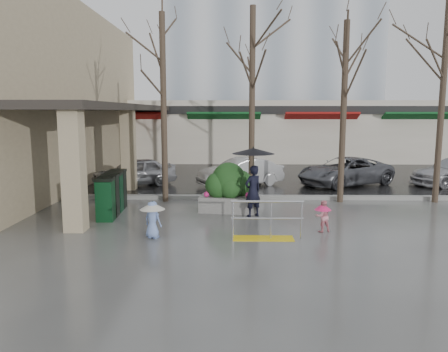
{
  "coord_description": "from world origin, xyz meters",
  "views": [
    {
      "loc": [
        0.45,
        -12.36,
        3.33
      ],
      "look_at": [
        0.23,
        1.29,
        1.3
      ],
      "focal_mm": 35.0,
      "sensor_mm": 36.0,
      "label": 1
    }
  ],
  "objects_px": {
    "handrail": "(266,225)",
    "child_pink": "(323,214)",
    "tree_midwest": "(252,57)",
    "tree_west": "(163,62)",
    "tree_east": "(446,52)",
    "child_blue": "(153,215)",
    "woman": "(253,173)",
    "news_boxes": "(112,194)",
    "car_c": "(345,171)",
    "planter": "(229,188)",
    "car_a": "(134,172)",
    "car_b": "(241,172)",
    "tree_mideast": "(345,68)"
  },
  "relations": [
    {
      "from": "handrail",
      "to": "child_pink",
      "type": "xyz_separation_m",
      "value": [
        1.64,
        0.71,
        0.13
      ]
    },
    {
      "from": "handrail",
      "to": "tree_mideast",
      "type": "distance_m",
      "value": 7.28
    },
    {
      "from": "tree_east",
      "to": "car_c",
      "type": "xyz_separation_m",
      "value": [
        -2.38,
        3.71,
        -4.75
      ]
    },
    {
      "from": "tree_midwest",
      "to": "news_boxes",
      "type": "relative_size",
      "value": 2.91
    },
    {
      "from": "child_blue",
      "to": "car_b",
      "type": "xyz_separation_m",
      "value": [
        2.49,
        8.16,
        0.01
      ]
    },
    {
      "from": "tree_east",
      "to": "car_b",
      "type": "height_order",
      "value": "tree_east"
    },
    {
      "from": "child_pink",
      "to": "news_boxes",
      "type": "relative_size",
      "value": 0.37
    },
    {
      "from": "woman",
      "to": "child_pink",
      "type": "bearing_deg",
      "value": 101.54
    },
    {
      "from": "handrail",
      "to": "news_boxes",
      "type": "distance_m",
      "value": 5.54
    },
    {
      "from": "tree_midwest",
      "to": "car_b",
      "type": "height_order",
      "value": "tree_midwest"
    },
    {
      "from": "car_a",
      "to": "car_c",
      "type": "relative_size",
      "value": 0.82
    },
    {
      "from": "car_a",
      "to": "car_c",
      "type": "distance_m",
      "value": 9.53
    },
    {
      "from": "tree_east",
      "to": "car_b",
      "type": "relative_size",
      "value": 1.88
    },
    {
      "from": "woman",
      "to": "news_boxes",
      "type": "relative_size",
      "value": 0.93
    },
    {
      "from": "handrail",
      "to": "news_boxes",
      "type": "relative_size",
      "value": 0.79
    },
    {
      "from": "tree_midwest",
      "to": "child_pink",
      "type": "bearing_deg",
      "value": -66.26
    },
    {
      "from": "car_c",
      "to": "child_pink",
      "type": "bearing_deg",
      "value": -47.71
    },
    {
      "from": "woman",
      "to": "planter",
      "type": "xyz_separation_m",
      "value": [
        -0.76,
        0.73,
        -0.62
      ]
    },
    {
      "from": "car_a",
      "to": "car_b",
      "type": "distance_m",
      "value": 4.78
    },
    {
      "from": "woman",
      "to": "child_blue",
      "type": "bearing_deg",
      "value": 6.31
    },
    {
      "from": "tree_midwest",
      "to": "tree_west",
      "type": "bearing_deg",
      "value": -180.0
    },
    {
      "from": "tree_midwest",
      "to": "woman",
      "type": "xyz_separation_m",
      "value": [
        -0.06,
        -2.34,
        -3.82
      ]
    },
    {
      "from": "planter",
      "to": "news_boxes",
      "type": "relative_size",
      "value": 0.83
    },
    {
      "from": "tree_west",
      "to": "child_blue",
      "type": "bearing_deg",
      "value": -85.45
    },
    {
      "from": "handrail",
      "to": "tree_midwest",
      "type": "distance_m",
      "value": 6.83
    },
    {
      "from": "news_boxes",
      "to": "car_c",
      "type": "bearing_deg",
      "value": 29.93
    },
    {
      "from": "tree_east",
      "to": "child_blue",
      "type": "relative_size",
      "value": 7.2
    },
    {
      "from": "car_b",
      "to": "planter",
      "type": "bearing_deg",
      "value": -32.21
    },
    {
      "from": "tree_midwest",
      "to": "tree_east",
      "type": "bearing_deg",
      "value": -0.0
    },
    {
      "from": "planter",
      "to": "woman",
      "type": "bearing_deg",
      "value": -43.88
    },
    {
      "from": "tree_west",
      "to": "planter",
      "type": "relative_size",
      "value": 3.4
    },
    {
      "from": "handrail",
      "to": "car_b",
      "type": "bearing_deg",
      "value": 93.4
    },
    {
      "from": "handrail",
      "to": "tree_east",
      "type": "bearing_deg",
      "value": 35.86
    },
    {
      "from": "handrail",
      "to": "woman",
      "type": "relative_size",
      "value": 0.85
    },
    {
      "from": "handrail",
      "to": "tree_west",
      "type": "height_order",
      "value": "tree_west"
    },
    {
      "from": "tree_mideast",
      "to": "car_a",
      "type": "bearing_deg",
      "value": 158.17
    },
    {
      "from": "handrail",
      "to": "child_blue",
      "type": "relative_size",
      "value": 1.9
    },
    {
      "from": "planter",
      "to": "car_b",
      "type": "xyz_separation_m",
      "value": [
        0.49,
        4.99,
        -0.16
      ]
    },
    {
      "from": "tree_mideast",
      "to": "tree_east",
      "type": "height_order",
      "value": "tree_east"
    },
    {
      "from": "woman",
      "to": "news_boxes",
      "type": "distance_m",
      "value": 4.65
    },
    {
      "from": "tree_midwest",
      "to": "child_blue",
      "type": "xyz_separation_m",
      "value": [
        -2.82,
        -4.77,
        -4.61
      ]
    },
    {
      "from": "handrail",
      "to": "car_b",
      "type": "height_order",
      "value": "car_b"
    },
    {
      "from": "handrail",
      "to": "car_b",
      "type": "relative_size",
      "value": 0.5
    },
    {
      "from": "tree_east",
      "to": "car_b",
      "type": "xyz_separation_m",
      "value": [
        -7.13,
        3.39,
        -4.75
      ]
    },
    {
      "from": "child_pink",
      "to": "car_a",
      "type": "bearing_deg",
      "value": -63.26
    },
    {
      "from": "car_c",
      "to": "tree_mideast",
      "type": "bearing_deg",
      "value": -45.95
    },
    {
      "from": "child_pink",
      "to": "planter",
      "type": "relative_size",
      "value": 0.45
    },
    {
      "from": "child_pink",
      "to": "child_blue",
      "type": "relative_size",
      "value": 0.89
    },
    {
      "from": "handrail",
      "to": "car_a",
      "type": "distance_m",
      "value": 9.72
    },
    {
      "from": "news_boxes",
      "to": "tree_mideast",
      "type": "bearing_deg",
      "value": 11.88
    }
  ]
}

